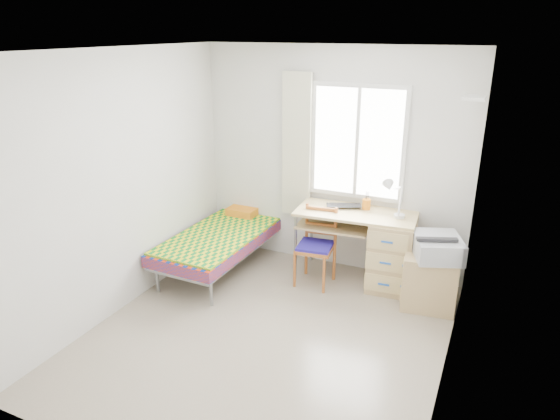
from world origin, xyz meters
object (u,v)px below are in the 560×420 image
at_px(bed, 225,236).
at_px(cabinet, 429,280).
at_px(desk, 386,249).
at_px(chair, 317,241).
at_px(printer, 437,246).

bearing_deg(bed, cabinet, 3.23).
distance_m(bed, desk, 1.91).
bearing_deg(desk, chair, -165.66).
distance_m(desk, cabinet, 0.60).
bearing_deg(printer, cabinet, 126.29).
xyz_separation_m(chair, printer, (1.29, -0.03, 0.19)).
relative_size(chair, cabinet, 1.50).
relative_size(chair, printer, 1.41).
distance_m(bed, printer, 2.47).
height_order(chair, printer, chair).
bearing_deg(cabinet, bed, 174.18).
bearing_deg(bed, chair, 5.17).
relative_size(bed, cabinet, 3.16).
xyz_separation_m(desk, cabinet, (0.53, -0.25, -0.16)).
xyz_separation_m(cabinet, printer, (0.05, -0.03, 0.40)).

